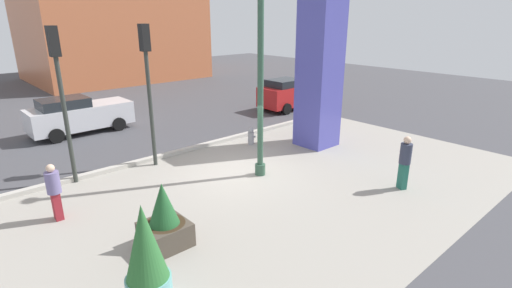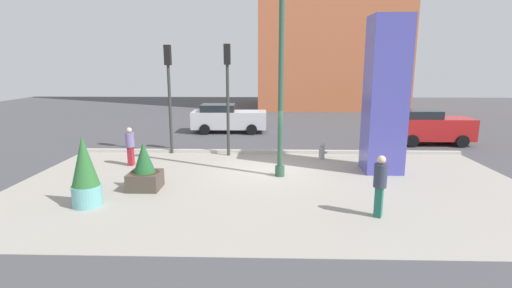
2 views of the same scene
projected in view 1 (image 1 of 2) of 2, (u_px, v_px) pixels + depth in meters
name	position (u px, v px, depth m)	size (l,w,h in m)	color
ground_plane	(180.00, 145.00, 16.48)	(60.00, 60.00, 0.00)	#47474C
plaza_pavement	(279.00, 190.00, 12.24)	(18.00, 10.00, 0.02)	#9E998E
curb_strip	(191.00, 149.00, 15.83)	(18.00, 0.24, 0.16)	#B7B2A8
lamp_post	(261.00, 67.00, 12.24)	(0.44, 0.44, 7.64)	#335642
art_pillar_blue	(319.00, 75.00, 15.63)	(1.42, 1.42, 5.97)	#4C4CAD
potted_plant_mid_plaza	(164.00, 221.00, 9.11)	(1.04, 1.04, 1.64)	#4C4238
potted_plant_near_left	(146.00, 259.00, 7.06)	(0.87, 0.87, 2.16)	#6BB2B2
fire_hydrant	(251.00, 136.00, 16.49)	(0.36, 0.26, 0.75)	#99999E
traffic_light_far_side	(148.00, 74.00, 13.25)	(0.28, 0.42, 5.05)	#333833
traffic_light_corner	(60.00, 82.00, 11.77)	(0.28, 0.42, 5.03)	#333833
car_far_lane	(79.00, 115.00, 17.97)	(4.57, 1.99, 1.74)	silver
car_curb_east	(290.00, 94.00, 22.67)	(4.07, 1.94, 1.81)	red
pedestrian_by_curb	(405.00, 160.00, 12.04)	(0.48, 0.48, 1.76)	#236656
pedestrian_on_sidewalk	(54.00, 190.00, 10.22)	(0.37, 0.37, 1.62)	maroon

